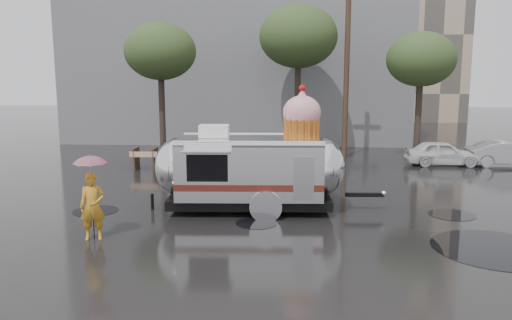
{
  "coord_description": "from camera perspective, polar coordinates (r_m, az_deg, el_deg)",
  "views": [
    {
      "loc": [
        -0.32,
        -12.43,
        4.27
      ],
      "look_at": [
        -1.43,
        3.18,
        1.64
      ],
      "focal_mm": 35.0,
      "sensor_mm": 36.0,
      "label": 1
    }
  ],
  "objects": [
    {
      "name": "airstream_trailer",
      "position": [
        15.91,
        -0.38,
        -0.71
      ],
      "size": [
        7.6,
        3.12,
        4.09
      ],
      "rotation": [
        0.0,
        0.0,
        0.05
      ],
      "color": "silver",
      "rests_on": "ground"
    },
    {
      "name": "umbrella_pink",
      "position": [
        13.63,
        -18.39,
        -0.91
      ],
      "size": [
        1.06,
        1.06,
        2.27
      ],
      "color": "pink",
      "rests_on": "ground"
    },
    {
      "name": "grey_building",
      "position": [
        36.69,
        -1.74,
        13.03
      ],
      "size": [
        22.0,
        12.0,
        13.0
      ],
      "primitive_type": "cube",
      "color": "slate",
      "rests_on": "ground"
    },
    {
      "name": "puddles",
      "position": [
        14.27,
        16.26,
        -8.23
      ],
      "size": [
        13.68,
        5.41,
        0.01
      ],
      "color": "black",
      "rests_on": "ground"
    },
    {
      "name": "barricade_row",
      "position": [
        23.3,
        -8.96,
        0.18
      ],
      "size": [
        4.3,
        0.8,
        1.0
      ],
      "color": "#473323",
      "rests_on": "ground"
    },
    {
      "name": "tree_mid",
      "position": [
        27.51,
        4.86,
        13.83
      ],
      "size": [
        4.2,
        4.2,
        8.03
      ],
      "color": "#382D26",
      "rests_on": "ground"
    },
    {
      "name": "tree_right",
      "position": [
        26.22,
        18.34,
        10.79
      ],
      "size": [
        3.36,
        3.36,
        6.42
      ],
      "color": "#382D26",
      "rests_on": "ground"
    },
    {
      "name": "utility_pole",
      "position": [
        26.59,
        10.31,
        10.15
      ],
      "size": [
        1.6,
        0.28,
        9.0
      ],
      "color": "#473323",
      "rests_on": "ground"
    },
    {
      "name": "tree_left",
      "position": [
        26.33,
        -10.88,
        12.02
      ],
      "size": [
        3.64,
        3.64,
        6.95
      ],
      "color": "#382D26",
      "rests_on": "ground"
    },
    {
      "name": "person_left",
      "position": [
        13.84,
        -18.17,
        -5.06
      ],
      "size": [
        0.74,
        0.59,
        1.78
      ],
      "primitive_type": "imported",
      "rotation": [
        0.0,
        0.0,
        0.29
      ],
      "color": "orange",
      "rests_on": "ground"
    },
    {
      "name": "ground",
      "position": [
        13.15,
        5.3,
        -9.44
      ],
      "size": [
        120.0,
        120.0,
        0.0
      ],
      "primitive_type": "plane",
      "color": "black",
      "rests_on": "ground"
    }
  ]
}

